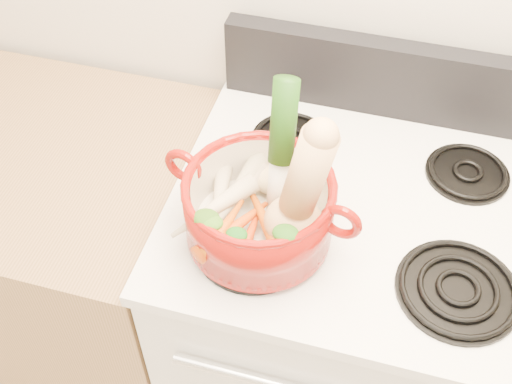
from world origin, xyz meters
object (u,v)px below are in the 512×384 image
(leek, at_px, (280,152))
(dutch_oven, at_px, (259,209))
(stove_body, at_px, (342,329))
(squash, at_px, (302,191))

(leek, bearing_deg, dutch_oven, -119.75)
(stove_body, height_order, squash, squash)
(stove_body, xyz_separation_m, squash, (-0.11, -0.16, 0.67))
(dutch_oven, height_order, leek, leek)
(dutch_oven, distance_m, leek, 0.12)
(dutch_oven, relative_size, squash, 1.02)
(stove_body, relative_size, dutch_oven, 3.36)
(squash, bearing_deg, dutch_oven, 165.08)
(stove_body, distance_m, dutch_oven, 0.62)
(squash, relative_size, leek, 0.90)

